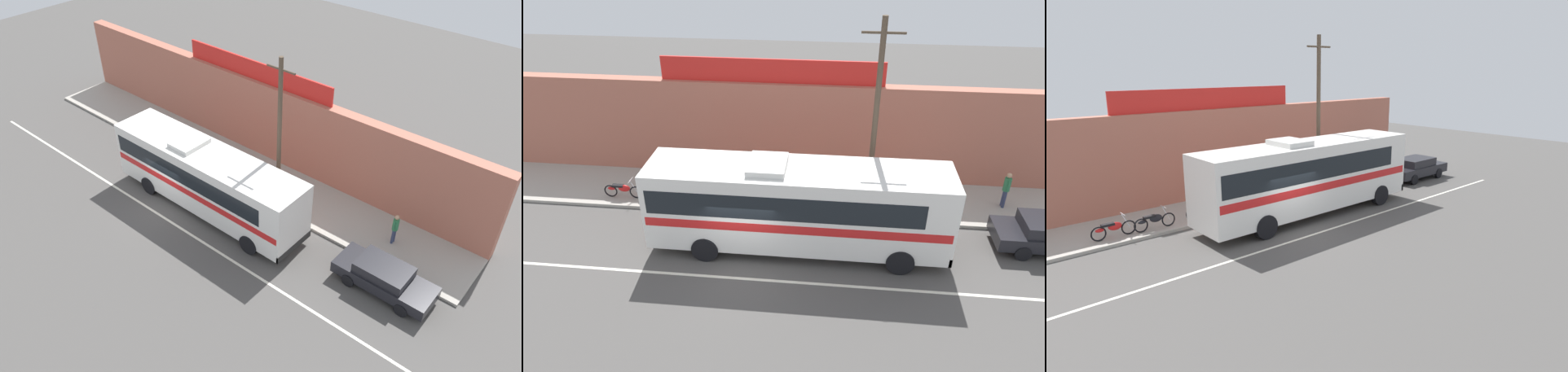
{
  "view_description": "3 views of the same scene",
  "coord_description": "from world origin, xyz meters",
  "views": [
    {
      "loc": [
        17.98,
        -13.25,
        17.61
      ],
      "look_at": [
        4.63,
        2.53,
        2.06
      ],
      "focal_mm": 35.45,
      "sensor_mm": 36.0,
      "label": 1
    },
    {
      "loc": [
        3.18,
        -14.69,
        12.09
      ],
      "look_at": [
        1.34,
        2.4,
        2.19
      ],
      "focal_mm": 34.23,
      "sensor_mm": 36.0,
      "label": 2
    },
    {
      "loc": [
        -11.92,
        -14.25,
        6.95
      ],
      "look_at": [
        2.73,
        2.3,
        1.13
      ],
      "focal_mm": 31.15,
      "sensor_mm": 36.0,
      "label": 3
    }
  ],
  "objects": [
    {
      "name": "intercity_bus",
      "position": [
        1.9,
        1.36,
        2.07
      ],
      "size": [
        11.49,
        2.68,
        3.78
      ],
      "color": "white",
      "rests_on": "ground_plane"
    },
    {
      "name": "motorcycle_orange",
      "position": [
        -4.63,
        3.95,
        0.57
      ],
      "size": [
        1.85,
        0.56,
        0.94
      ],
      "color": "black",
      "rests_on": "sidewalk_slab"
    },
    {
      "name": "ground_plane",
      "position": [
        0.0,
        0.0,
        0.0
      ],
      "size": [
        70.0,
        70.0,
        0.0
      ],
      "primitive_type": "plane",
      "color": "#4F4C49"
    },
    {
      "name": "sidewalk_slab",
      "position": [
        0.0,
        5.2,
        0.07
      ],
      "size": [
        30.0,
        3.6,
        0.14
      ],
      "primitive_type": "cube",
      "color": "#A8A399",
      "rests_on": "ground_plane"
    },
    {
      "name": "storefront_billboard",
      "position": [
        0.23,
        7.35,
        5.35
      ],
      "size": [
        10.36,
        0.12,
        1.1
      ],
      "primitive_type": "cube",
      "color": "red",
      "rests_on": "storefront_facade"
    },
    {
      "name": "utility_pole",
      "position": [
        4.8,
        3.72,
        4.5
      ],
      "size": [
        1.6,
        0.22,
        8.45
      ],
      "color": "brown",
      "rests_on": "sidewalk_slab"
    },
    {
      "name": "road_center_stripe",
      "position": [
        0.0,
        -0.8,
        0.0
      ],
      "size": [
        30.0,
        0.14,
        0.01
      ],
      "primitive_type": "cube",
      "color": "silver",
      "rests_on": "ground_plane"
    },
    {
      "name": "motorcycle_red",
      "position": [
        -6.32,
        4.09,
        0.57
      ],
      "size": [
        1.83,
        0.56,
        0.94
      ],
      "color": "black",
      "rests_on": "sidewalk_slab"
    },
    {
      "name": "storefront_facade",
      "position": [
        0.0,
        7.35,
        2.4
      ],
      "size": [
        30.0,
        0.7,
        4.8
      ],
      "primitive_type": "cube",
      "color": "#B26651",
      "rests_on": "ground_plane"
    },
    {
      "name": "motorcycle_blue",
      "position": [
        -2.21,
        3.95,
        0.57
      ],
      "size": [
        1.93,
        0.56,
        0.94
      ],
      "color": "black",
      "rests_on": "sidewalk_slab"
    },
    {
      "name": "pedestrian_far_right",
      "position": [
        10.9,
        5.16,
        1.13
      ],
      "size": [
        0.3,
        0.48,
        1.7
      ],
      "color": "navy",
      "rests_on": "sidewalk_slab"
    }
  ]
}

